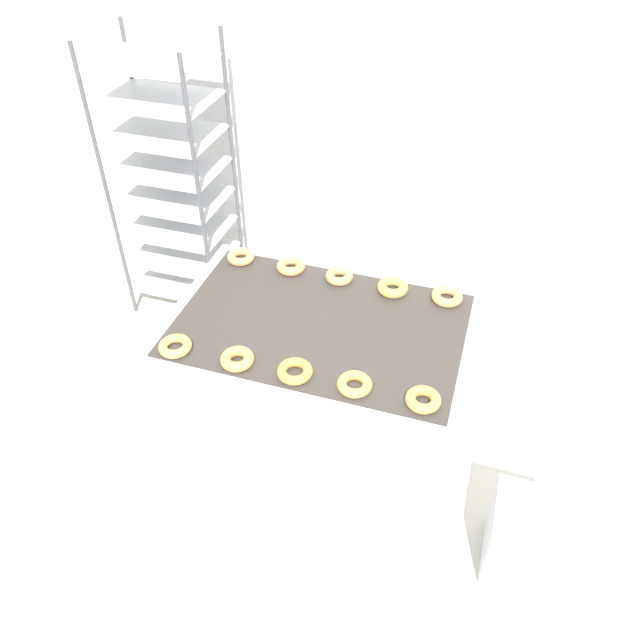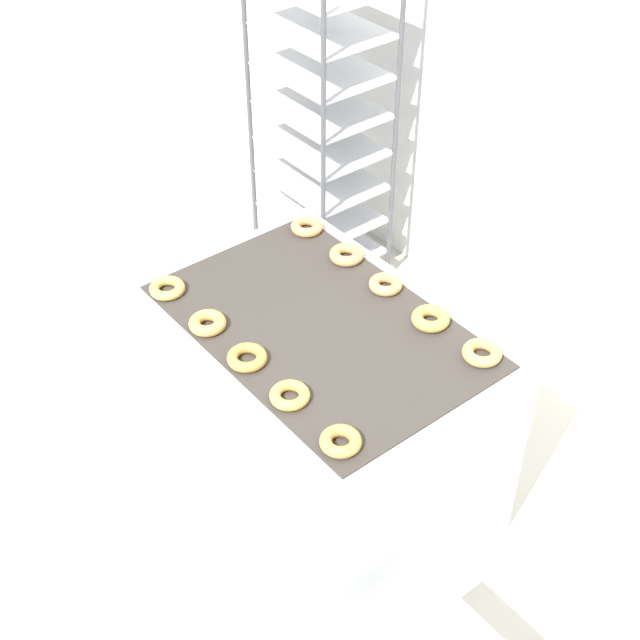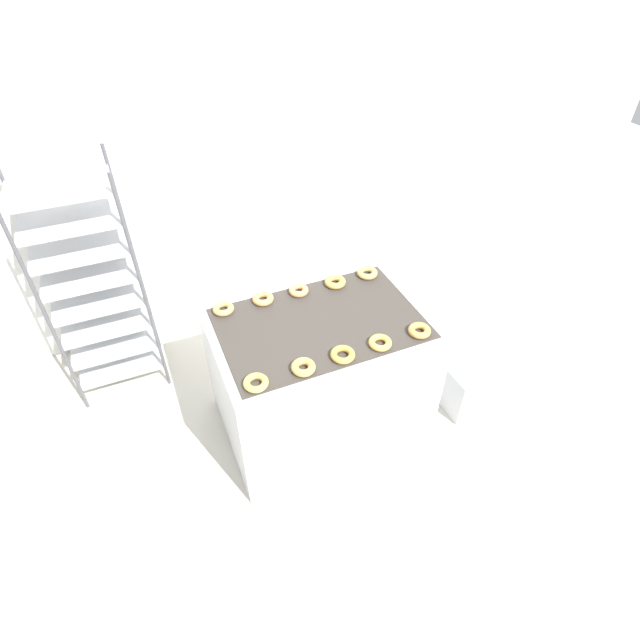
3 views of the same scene
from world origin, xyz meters
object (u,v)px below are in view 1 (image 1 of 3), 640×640
Objects in this scene: donut_near_right at (355,384)px; donut_far_center at (339,276)px; donut_near_center at (294,371)px; donut_far_right at (393,287)px; donut_far_left at (291,266)px; donut_far_rightmost at (447,296)px; baking_rack_cart at (173,183)px; fryer_machine at (320,397)px; glaze_bin at (526,539)px; donut_near_leftmost at (175,346)px; donut_near_left at (237,359)px; donut_far_leftmost at (241,257)px; donut_near_rightmost at (423,400)px.

donut_far_center reaches higher than donut_near_right.
donut_far_right is at bearing 68.68° from donut_near_center.
donut_far_left reaches higher than donut_far_rightmost.
baking_rack_cart is 1.76m from donut_near_center.
fryer_machine is 1.60m from baking_rack_cart.
donut_near_leftmost reaches higher than glaze_bin.
donut_near_left reaches higher than glaze_bin.
glaze_bin is at bearing 2.12° from donut_near_center.
donut_near_left is 1.06× the size of donut_far_center.
fryer_machine is 0.75m from donut_near_leftmost.
donut_near_center is 1.09× the size of donut_far_center.
donut_near_center is (0.23, 0.01, -0.00)m from donut_near_left.
donut_far_right reaches higher than donut_far_rightmost.
donut_far_leftmost is at bearing -42.29° from baking_rack_cart.
donut_near_left reaches higher than donut_near_rightmost.
donut_far_leftmost is at bearing 127.45° from donut_near_center.
donut_far_left is at bearing 139.02° from donut_near_rightmost.
donut_near_leftmost is 1.06× the size of donut_far_center.
fryer_machine is at bearing -33.48° from donut_far_leftmost.
donut_far_rightmost is at bearing 91.03° from donut_near_rightmost.
fryer_machine is 3.58× the size of glaze_bin.
donut_near_center is 1.04× the size of donut_near_right.
baking_rack_cart reaches higher than donut_near_right.
donut_far_right is (0.74, 0.63, 0.00)m from donut_near_leftmost.
donut_far_leftmost is at bearing 147.04° from donut_near_rightmost.
donut_near_rightmost is at bearing 0.73° from donut_near_left.
donut_near_leftmost and donut_near_right have the same top height.
donut_near_right is (1.44, -1.28, 0.05)m from baking_rack_cart.
baking_rack_cart is 12.70× the size of donut_near_right.
donut_near_leftmost is 0.97× the size of donut_near_center.
donut_far_rightmost is at bearing 2.32° from donut_far_right.
donut_near_rightmost is at bearing -40.98° from donut_far_left.
donut_near_leftmost is (-1.49, -0.05, 0.72)m from glaze_bin.
donut_near_right is at bearing 1.15° from donut_near_left.
donut_far_right reaches higher than glaze_bin.
donut_near_rightmost is at bearing -37.16° from baking_rack_cart.
donut_far_left is (0.25, -0.00, 0.00)m from donut_far_leftmost.
donut_near_leftmost and donut_near_center have the same top height.
fryer_machine is at bearing -88.05° from donut_far_center.
donut_near_rightmost is (0.49, 0.00, 0.00)m from donut_near_center.
donut_far_rightmost is at bearing -0.53° from donut_far_leftmost.
donut_near_rightmost is 0.63m from donut_far_rightmost.
donut_far_rightmost is at bearing -21.28° from baking_rack_cart.
donut_far_center is at bearing 90.54° from donut_near_center.
donut_far_leftmost reaches higher than donut_near_leftmost.
baking_rack_cart is at bearing 151.28° from donut_far_center.
donut_near_center is (1.20, -1.29, 0.05)m from baking_rack_cart.
donut_near_right is at bearing -111.20° from donut_far_rightmost.
glaze_bin is 1.56m from donut_far_left.
baking_rack_cart is at bearing 142.84° from donut_near_rightmost.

